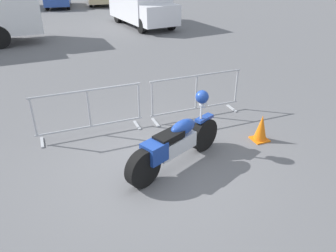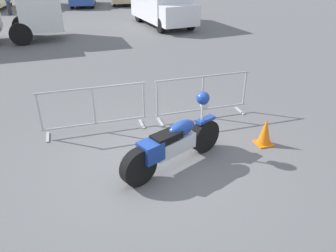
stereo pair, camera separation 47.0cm
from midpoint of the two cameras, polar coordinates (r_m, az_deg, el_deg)
name	(u,v)px [view 1 (the left image)]	position (r m, az deg, el deg)	size (l,w,h in m)	color
ground_plane	(157,163)	(6.39, -4.09, -6.54)	(120.00, 120.00, 0.00)	#5B5B5E
motorcycle	(176,142)	(6.06, -0.84, -2.90)	(2.21, 1.15, 1.33)	black
crowd_barrier_near	(89,112)	(7.37, -15.36, 2.38)	(2.37, 0.46, 1.07)	#9EA0A5
crowd_barrier_far	(196,95)	(7.98, 3.24, 5.38)	(2.37, 0.46, 1.07)	#9EA0A5
delivery_van	(141,2)	(19.10, -5.51, 20.71)	(2.60, 5.21, 2.31)	silver
planter_island	(146,10)	(21.98, -4.55, 19.49)	(3.23, 3.23, 1.23)	#ADA89E
traffic_cone	(261,128)	(7.21, 14.14, -0.41)	(0.34, 0.34, 0.59)	orange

